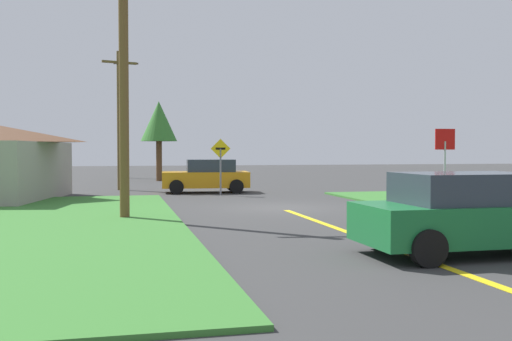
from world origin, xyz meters
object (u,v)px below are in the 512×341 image
at_px(car_approaching_junction, 207,176).
at_px(utility_pole_far, 126,114).
at_px(utility_pole_mid, 120,118).
at_px(stop_sign, 445,153).
at_px(car_behind_on_main_road, 472,214).
at_px(oak_tree_left, 159,122).
at_px(direction_sign, 221,160).
at_px(utility_pole_near, 124,83).

bearing_deg(car_approaching_junction, utility_pole_far, -73.20).
bearing_deg(utility_pole_mid, stop_sign, -49.57).
height_order(stop_sign, car_approaching_junction, stop_sign).
bearing_deg(car_approaching_junction, car_behind_on_main_road, 102.40).
bearing_deg(utility_pole_mid, car_behind_on_main_road, -72.23).
bearing_deg(utility_pole_far, utility_pole_mid, -92.10).
distance_m(stop_sign, oak_tree_left, 23.42).
distance_m(car_approaching_junction, direction_sign, 2.14).
relative_size(car_approaching_junction, car_behind_on_main_road, 0.94).
relative_size(utility_pole_near, utility_pole_far, 0.85).
bearing_deg(utility_pole_mid, direction_sign, -46.61).
bearing_deg(utility_pole_near, oak_tree_left, 83.70).
height_order(stop_sign, utility_pole_near, utility_pole_near).
height_order(utility_pole_near, oak_tree_left, utility_pole_near).
bearing_deg(direction_sign, stop_sign, -51.42).
bearing_deg(oak_tree_left, utility_pole_far, 114.22).
xyz_separation_m(utility_pole_near, utility_pole_far, (0.38, 26.94, 0.72)).
bearing_deg(stop_sign, car_behind_on_main_road, 66.42).
relative_size(utility_pole_mid, oak_tree_left, 1.34).
bearing_deg(car_behind_on_main_road, utility_pole_mid, 107.24).
bearing_deg(utility_pole_far, car_behind_on_main_road, -79.73).
xyz_separation_m(utility_pole_mid, oak_tree_left, (2.58, 8.84, 0.24)).
bearing_deg(utility_pole_near, utility_pole_mid, 90.48).
xyz_separation_m(utility_pole_near, direction_sign, (4.37, 8.73, -2.43)).
distance_m(utility_pole_near, utility_pole_far, 26.95).
bearing_deg(car_behind_on_main_road, direction_sign, 97.37).
height_order(car_approaching_junction, utility_pole_near, utility_pole_near).
relative_size(car_approaching_junction, utility_pole_far, 0.47).
bearing_deg(direction_sign, oak_tree_left, 98.00).
xyz_separation_m(car_behind_on_main_road, utility_pole_far, (-6.26, 34.54, 3.96)).
xyz_separation_m(car_approaching_junction, oak_tree_left, (-1.55, 11.64, 3.16)).
relative_size(car_approaching_junction, oak_tree_left, 0.80).
height_order(car_behind_on_main_road, utility_pole_far, utility_pole_far).
bearing_deg(car_behind_on_main_road, stop_sign, 61.87).
bearing_deg(direction_sign, car_behind_on_main_road, -82.10).
height_order(utility_pole_far, oak_tree_left, utility_pole_far).
xyz_separation_m(stop_sign, oak_tree_left, (-8.43, 21.76, 2.00)).
distance_m(utility_pole_mid, utility_pole_far, 13.52).
relative_size(stop_sign, oak_tree_left, 0.52).
bearing_deg(oak_tree_left, car_approaching_junction, -82.42).
bearing_deg(stop_sign, oak_tree_left, -64.80).
height_order(car_approaching_junction, direction_sign, direction_sign).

